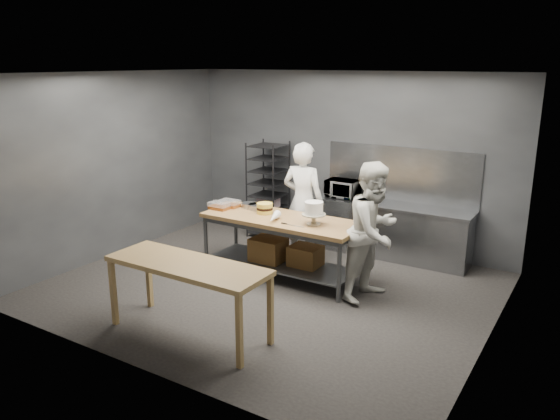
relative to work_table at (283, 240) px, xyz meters
The scene contains 16 objects.
ground 0.77m from the work_table, 81.49° to the right, with size 6.00×6.00×0.00m, color black.
back_wall 2.20m from the work_table, 87.84° to the left, with size 6.00×0.04×3.00m, color #4C4F54.
work_table is the anchor object (origin of this frame).
near_counter 2.14m from the work_table, 89.66° to the right, with size 2.00×0.70×0.90m.
back_counter 2.00m from the work_table, 57.34° to the left, with size 2.60×0.60×0.90m.
splashback_panel 2.38m from the work_table, 61.47° to the left, with size 2.60×0.02×0.90m, color slate.
speed_rack 2.07m from the work_table, 128.99° to the left, with size 0.63×0.68×1.75m.
chef_behind 0.91m from the work_table, 97.78° to the left, with size 0.71×0.46×1.94m, color white.
chef_right 1.49m from the work_table, ahead, with size 0.92×0.72×1.90m, color silver.
microwave 1.75m from the work_table, 84.25° to the left, with size 0.54×0.37×0.30m, color black.
frosted_cake_stand 0.80m from the work_table, ahead, with size 0.34×0.34×0.33m.
layer_cake 0.56m from the work_table, behind, with size 0.24×0.24×0.16m.
cake_pans 0.79m from the work_table, 162.73° to the left, with size 0.42×0.28×0.07m.
piping_bag 0.47m from the work_table, 90.24° to the right, with size 0.12×0.12×0.38m, color white.
offset_spatula 0.52m from the work_table, 43.90° to the right, with size 0.36×0.02×0.02m.
pastry_clamshells 1.14m from the work_table, behind, with size 0.36×0.41×0.11m.
Camera 1 is at (3.97, -6.08, 3.16)m, focal length 35.00 mm.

